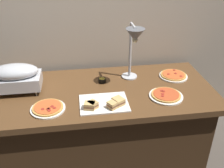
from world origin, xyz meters
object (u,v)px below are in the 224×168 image
at_px(chafing_dish, 15,77).
at_px(pizza_plate_center, 166,95).
at_px(sandwich_platter, 104,103).
at_px(heat_lamp, 134,40).
at_px(pizza_plate_raised_stand, 173,75).
at_px(pizza_plate_front, 48,108).
at_px(sauce_cup_near, 102,80).

height_order(chafing_dish, pizza_plate_center, chafing_dish).
bearing_deg(sandwich_platter, chafing_dish, 155.30).
distance_m(heat_lamp, sandwich_platter, 0.55).
relative_size(chafing_dish, heat_lamp, 0.77).
relative_size(pizza_plate_center, pizza_plate_raised_stand, 1.06).
height_order(pizza_plate_front, pizza_plate_raised_stand, same).
bearing_deg(pizza_plate_front, pizza_plate_center, 2.83).
height_order(chafing_dish, heat_lamp, heat_lamp).
distance_m(heat_lamp, pizza_plate_front, 0.84).
bearing_deg(sauce_cup_near, pizza_plate_center, -33.16).
xyz_separation_m(pizza_plate_center, sandwich_platter, (-0.50, -0.05, 0.01)).
bearing_deg(sauce_cup_near, pizza_plate_front, -140.99).
relative_size(pizza_plate_raised_stand, sauce_cup_near, 3.91).
height_order(chafing_dish, sauce_cup_near, chafing_dish).
height_order(heat_lamp, pizza_plate_front, heat_lamp).
distance_m(pizza_plate_center, sandwich_platter, 0.50).
relative_size(pizza_plate_raised_stand, sandwich_platter, 0.69).
bearing_deg(chafing_dish, heat_lamp, -0.37).
bearing_deg(chafing_dish, sauce_cup_near, 4.43).
distance_m(pizza_plate_front, pizza_plate_raised_stand, 1.14).
height_order(heat_lamp, sandwich_platter, heat_lamp).
xyz_separation_m(pizza_plate_center, pizza_plate_raised_stand, (0.18, 0.32, 0.00)).
xyz_separation_m(heat_lamp, pizza_plate_center, (0.22, -0.25, -0.38)).
xyz_separation_m(heat_lamp, pizza_plate_front, (-0.69, -0.29, -0.38)).
distance_m(chafing_dish, pizza_plate_raised_stand, 1.35).
relative_size(heat_lamp, sandwich_platter, 1.38).
xyz_separation_m(sandwich_platter, sauce_cup_near, (0.03, 0.36, 0.00)).
bearing_deg(pizza_plate_raised_stand, sauce_cup_near, -179.20).
bearing_deg(sauce_cup_near, heat_lamp, -13.31).
relative_size(chafing_dish, sauce_cup_near, 6.04).
bearing_deg(pizza_plate_raised_stand, heat_lamp, -170.06).
distance_m(chafing_dish, sauce_cup_near, 0.71).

